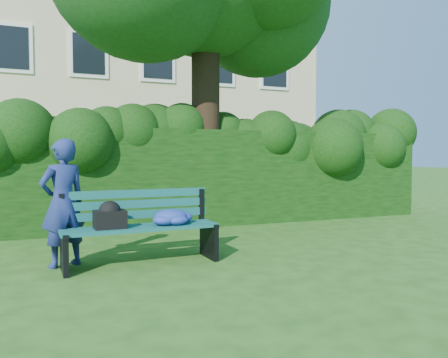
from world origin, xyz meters
name	(u,v)px	position (x,y,z in m)	size (l,w,h in m)	color
ground	(239,246)	(0.00, 0.00, 0.00)	(80.00, 80.00, 0.00)	#244E19
apartment_building	(109,49)	(0.00, 13.99, 6.00)	(16.00, 8.08, 12.00)	#C6B785
hedge	(193,178)	(0.00, 2.20, 0.90)	(10.00, 1.00, 1.80)	black
park_bench	(144,223)	(-1.51, -0.53, 0.49)	(1.88, 0.64, 0.89)	#105352
man_reading	(63,203)	(-2.42, -0.30, 0.76)	(0.55, 0.36, 1.52)	navy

